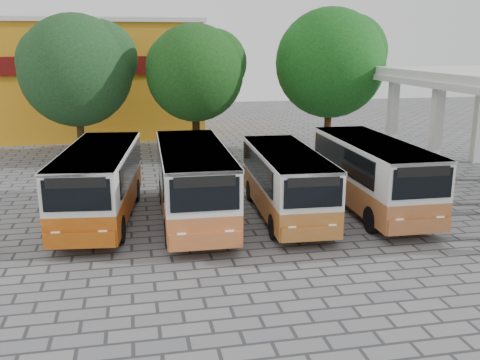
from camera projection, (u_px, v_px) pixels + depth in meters
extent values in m
plane|color=slate|center=(318.00, 244.00, 18.24)|extent=(90.00, 90.00, 0.00)
cube|color=silver|center=(392.00, 122.00, 29.08)|extent=(0.45, 0.45, 5.00)
cube|color=silver|center=(479.00, 119.00, 30.10)|extent=(0.45, 0.45, 5.00)
cube|color=#C27D13|center=(62.00, 80.00, 39.80)|extent=(20.00, 10.00, 8.00)
cube|color=#590C0A|center=(51.00, 66.00, 34.66)|extent=(20.00, 0.20, 1.20)
cube|color=silver|center=(57.00, 22.00, 38.76)|extent=(20.40, 10.40, 0.30)
cube|color=#B84F0B|center=(101.00, 198.00, 20.52)|extent=(3.22, 7.97, 1.02)
cube|color=silver|center=(98.00, 167.00, 20.21)|extent=(3.22, 7.97, 1.42)
cube|color=silver|center=(97.00, 151.00, 20.05)|extent=(3.26, 7.98, 0.12)
cube|color=black|center=(66.00, 169.00, 19.98)|extent=(0.80, 6.36, 1.02)
cube|color=black|center=(130.00, 166.00, 20.43)|extent=(0.80, 6.36, 1.02)
cube|color=black|center=(92.00, 195.00, 16.51)|extent=(2.07, 0.29, 1.02)
cube|color=black|center=(91.00, 182.00, 16.41)|extent=(1.84, 0.27, 0.33)
cylinder|color=black|center=(66.00, 232.00, 18.02)|extent=(0.27, 0.97, 0.97)
cylinder|color=black|center=(129.00, 228.00, 18.42)|extent=(0.27, 0.97, 0.97)
cylinder|color=black|center=(79.00, 192.00, 22.80)|extent=(0.27, 0.97, 0.97)
cylinder|color=black|center=(129.00, 190.00, 23.21)|extent=(0.27, 0.97, 0.97)
cube|color=#BF612E|center=(194.00, 198.00, 20.44)|extent=(2.57, 8.04, 1.05)
cube|color=silver|center=(193.00, 166.00, 20.13)|extent=(2.57, 8.04, 1.47)
cube|color=silver|center=(192.00, 149.00, 19.96)|extent=(2.62, 8.04, 0.12)
cube|color=black|center=(160.00, 167.00, 19.89)|extent=(0.20, 6.59, 1.05)
cube|color=black|center=(225.00, 164.00, 20.36)|extent=(0.20, 6.59, 1.05)
cube|color=black|center=(208.00, 195.00, 16.32)|extent=(2.15, 0.10, 1.05)
cube|color=black|center=(208.00, 181.00, 16.21)|extent=(1.90, 0.10, 0.34)
cylinder|color=black|center=(171.00, 233.00, 17.87)|extent=(0.28, 1.00, 1.00)
cylinder|color=black|center=(234.00, 229.00, 18.29)|extent=(0.28, 1.00, 1.00)
cylinder|color=black|center=(162.00, 192.00, 22.80)|extent=(0.28, 1.00, 1.00)
cylinder|color=black|center=(212.00, 189.00, 23.21)|extent=(0.28, 1.00, 1.00)
cube|color=#B26827|center=(286.00, 197.00, 20.94)|extent=(2.50, 7.36, 0.95)
cube|color=silver|center=(286.00, 168.00, 20.66)|extent=(2.50, 7.36, 1.34)
cube|color=silver|center=(287.00, 153.00, 20.51)|extent=(2.55, 7.36, 0.11)
cube|color=black|center=(258.00, 169.00, 20.44)|extent=(0.32, 5.99, 0.95)
cube|color=black|center=(314.00, 167.00, 20.87)|extent=(0.32, 5.99, 0.95)
cube|color=black|center=(318.00, 193.00, 17.19)|extent=(1.95, 0.14, 0.95)
cube|color=black|center=(319.00, 182.00, 17.09)|extent=(1.73, 0.14, 0.31)
cylinder|color=black|center=(277.00, 227.00, 18.61)|extent=(0.25, 0.91, 0.91)
cylinder|color=black|center=(331.00, 223.00, 18.98)|extent=(0.25, 0.91, 0.91)
cylinder|color=black|center=(248.00, 191.00, 23.09)|extent=(0.25, 0.91, 0.91)
cylinder|color=black|center=(292.00, 189.00, 23.47)|extent=(0.25, 0.91, 0.91)
cube|color=#AB602F|center=(371.00, 189.00, 21.77)|extent=(2.52, 7.94, 1.04)
cube|color=silver|center=(373.00, 159.00, 21.46)|extent=(2.52, 7.94, 1.45)
cube|color=silver|center=(374.00, 143.00, 21.29)|extent=(2.57, 7.94, 0.12)
cube|color=black|center=(345.00, 160.00, 21.23)|extent=(0.18, 6.51, 1.04)
cube|color=black|center=(400.00, 158.00, 21.69)|extent=(0.18, 6.51, 1.04)
cube|color=black|center=(425.00, 184.00, 17.69)|extent=(2.12, 0.09, 1.04)
cube|color=black|center=(426.00, 171.00, 17.59)|extent=(1.87, 0.10, 0.34)
cylinder|color=black|center=(373.00, 220.00, 19.23)|extent=(0.28, 0.99, 0.99)
cylinder|color=black|center=(427.00, 216.00, 19.64)|extent=(0.28, 0.99, 0.99)
cylinder|color=black|center=(324.00, 184.00, 24.10)|extent=(0.28, 0.99, 0.99)
cylinder|color=black|center=(368.00, 182.00, 24.51)|extent=(0.28, 0.99, 0.99)
cylinder|color=#462C17|center=(80.00, 127.00, 31.13)|extent=(0.42, 0.42, 3.86)
sphere|color=#123914|center=(76.00, 70.00, 30.33)|extent=(6.37, 6.37, 6.37)
sphere|color=#123914|center=(99.00, 59.00, 30.70)|extent=(4.46, 4.46, 4.46)
sphere|color=#123914|center=(54.00, 62.00, 29.81)|extent=(4.14, 4.14, 4.14)
cylinder|color=black|center=(196.00, 129.00, 31.00)|extent=(0.44, 0.44, 3.66)
sphere|color=#0E3D0A|center=(195.00, 73.00, 30.20)|extent=(5.50, 5.50, 5.50)
sphere|color=#0E3D0A|center=(213.00, 63.00, 30.56)|extent=(3.85, 3.85, 3.85)
sphere|color=#0E3D0A|center=(178.00, 66.00, 29.72)|extent=(3.57, 3.57, 3.57)
cylinder|color=#452712|center=(328.00, 121.00, 32.39)|extent=(0.43, 0.43, 4.08)
sphere|color=#0C4A0D|center=(330.00, 63.00, 31.52)|extent=(6.44, 6.44, 6.44)
sphere|color=#0C4A0D|center=(349.00, 52.00, 31.89)|extent=(4.51, 4.51, 4.51)
sphere|color=#0C4A0D|center=(313.00, 55.00, 30.99)|extent=(4.19, 4.19, 4.19)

